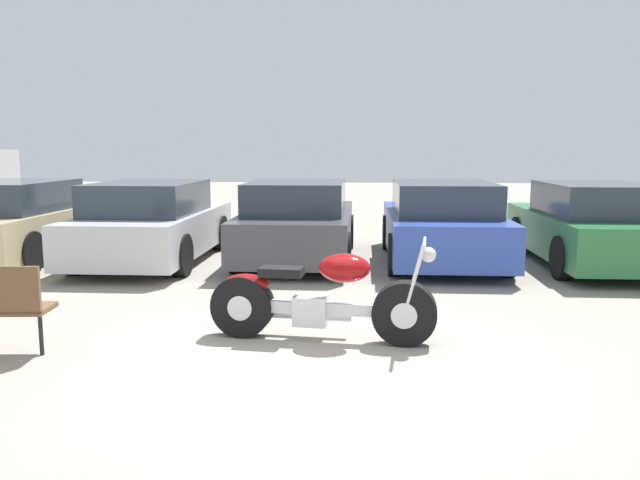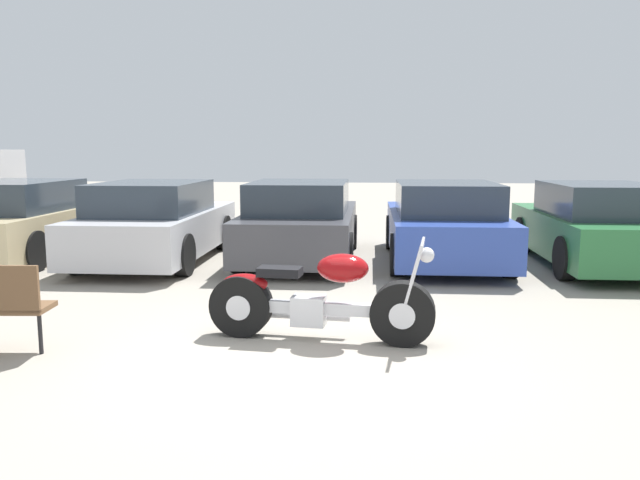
% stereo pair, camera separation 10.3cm
% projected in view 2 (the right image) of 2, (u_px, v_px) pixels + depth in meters
% --- Properties ---
extents(ground_plane, '(60.00, 60.00, 0.00)m').
position_uv_depth(ground_plane, '(301.00, 356.00, 5.89)').
color(ground_plane, gray).
extents(motorcycle, '(2.32, 0.71, 1.05)m').
position_uv_depth(motorcycle, '(318.00, 300.00, 6.31)').
color(motorcycle, black).
rests_on(motorcycle, ground_plane).
extents(parked_car_champagne, '(1.90, 4.15, 1.38)m').
position_uv_depth(parked_car_champagne, '(23.00, 221.00, 11.07)').
color(parked_car_champagne, '#C6B284').
rests_on(parked_car_champagne, ground_plane).
extents(parked_car_silver, '(1.90, 4.15, 1.38)m').
position_uv_depth(parked_car_silver, '(156.00, 224.00, 10.73)').
color(parked_car_silver, '#BCBCC1').
rests_on(parked_car_silver, ground_plane).
extents(parked_car_dark_grey, '(1.90, 4.15, 1.38)m').
position_uv_depth(parked_car_dark_grey, '(301.00, 223.00, 10.87)').
color(parked_car_dark_grey, '#3D3D42').
rests_on(parked_car_dark_grey, ground_plane).
extents(parked_car_blue, '(1.90, 4.15, 1.38)m').
position_uv_depth(parked_car_blue, '(444.00, 224.00, 10.62)').
color(parked_car_blue, '#2D479E').
rests_on(parked_car_blue, ground_plane).
extents(parked_car_green, '(1.90, 4.15, 1.38)m').
position_uv_depth(parked_car_green, '(596.00, 227.00, 10.31)').
color(parked_car_green, '#286B38').
rests_on(parked_car_green, ground_plane).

